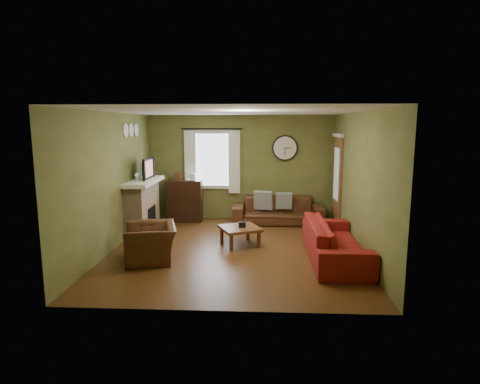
{
  "coord_description": "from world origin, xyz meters",
  "views": [
    {
      "loc": [
        0.5,
        -7.4,
        2.35
      ],
      "look_at": [
        0.1,
        0.4,
        1.05
      ],
      "focal_mm": 30.0,
      "sensor_mm": 36.0,
      "label": 1
    }
  ],
  "objects_px": {
    "armchair": "(151,243)",
    "sofa_red": "(335,241)",
    "bookshelf": "(185,201)",
    "sofa_brown": "(278,210)",
    "coffee_table": "(240,236)"
  },
  "relations": [
    {
      "from": "sofa_red",
      "to": "armchair",
      "type": "distance_m",
      "value": 3.25
    },
    {
      "from": "sofa_brown",
      "to": "sofa_red",
      "type": "height_order",
      "value": "sofa_red"
    },
    {
      "from": "sofa_brown",
      "to": "coffee_table",
      "type": "height_order",
      "value": "sofa_brown"
    },
    {
      "from": "sofa_brown",
      "to": "coffee_table",
      "type": "bearing_deg",
      "value": -113.5
    },
    {
      "from": "sofa_red",
      "to": "coffee_table",
      "type": "xyz_separation_m",
      "value": [
        -1.72,
        0.73,
        -0.15
      ]
    },
    {
      "from": "sofa_red",
      "to": "armchair",
      "type": "bearing_deg",
      "value": 93.93
    },
    {
      "from": "sofa_red",
      "to": "armchair",
      "type": "xyz_separation_m",
      "value": [
        -3.24,
        -0.22,
        -0.02
      ]
    },
    {
      "from": "bookshelf",
      "to": "armchair",
      "type": "bearing_deg",
      "value": -90.96
    },
    {
      "from": "bookshelf",
      "to": "sofa_brown",
      "type": "xyz_separation_m",
      "value": [
        2.3,
        -0.07,
        -0.19
      ]
    },
    {
      "from": "sofa_brown",
      "to": "coffee_table",
      "type": "xyz_separation_m",
      "value": [
        -0.83,
        -1.91,
        -0.13
      ]
    },
    {
      "from": "armchair",
      "to": "sofa_red",
      "type": "bearing_deg",
      "value": 78.48
    },
    {
      "from": "armchair",
      "to": "bookshelf",
      "type": "bearing_deg",
      "value": 163.59
    },
    {
      "from": "sofa_brown",
      "to": "armchair",
      "type": "relative_size",
      "value": 2.22
    },
    {
      "from": "sofa_brown",
      "to": "coffee_table",
      "type": "distance_m",
      "value": 2.08
    },
    {
      "from": "coffee_table",
      "to": "armchair",
      "type": "bearing_deg",
      "value": -147.85
    }
  ]
}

